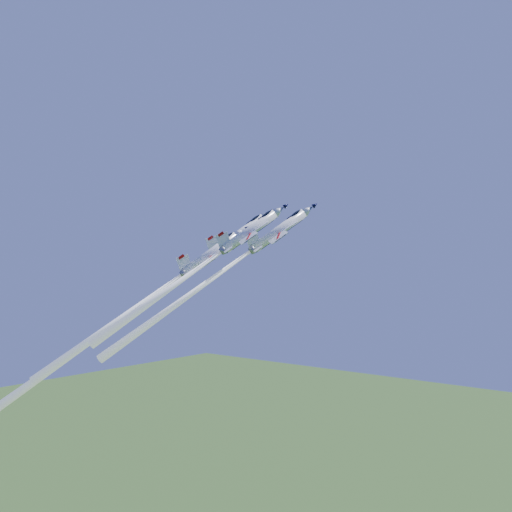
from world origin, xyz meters
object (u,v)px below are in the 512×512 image
Objects in this scene: jet_right at (196,270)px; jet_slot at (148,299)px; jet_lead at (215,276)px; jet_left at (142,304)px.

jet_right is 0.87× the size of jet_slot.
jet_right reaches higher than jet_slot.
jet_right is at bearing 51.30° from jet_slot.
jet_slot is (-5.24, -11.60, -3.82)m from jet_lead.
jet_left reaches higher than jet_slot.
jet_left is 1.43× the size of jet_slot.
jet_lead is 13.29m from jet_slot.
jet_right is (17.09, -2.91, 6.52)m from jet_left.
jet_lead is at bearing 106.88° from jet_slot.
jet_lead is 0.75× the size of jet_left.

